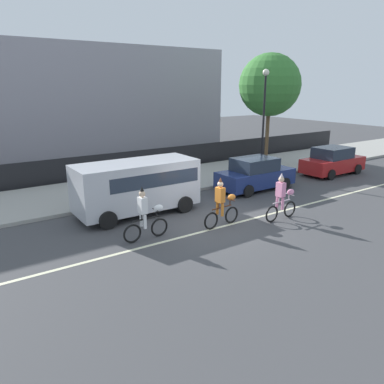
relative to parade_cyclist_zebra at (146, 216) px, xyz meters
name	(u,v)px	position (x,y,z in m)	size (l,w,h in m)	color
ground_plane	(211,224)	(2.75, -0.03, -0.84)	(80.00, 80.00, 0.00)	#424244
road_centre_line	(219,227)	(2.75, -0.53, -0.84)	(36.00, 0.14, 0.01)	beige
sidewalk_curb	(136,186)	(2.75, 6.47, -0.77)	(60.00, 5.00, 0.15)	#9E9B93
fence_line	(114,165)	(2.75, 9.37, -0.14)	(40.00, 0.08, 1.40)	black
building_backdrop	(30,103)	(0.27, 17.97, 3.10)	(28.00, 8.00, 7.88)	#99939E
parade_cyclist_zebra	(146,216)	(0.00, 0.00, 0.00)	(1.72, 0.50, 1.92)	black
parade_cyclist_orange	(222,205)	(2.94, -0.47, 0.00)	(1.72, 0.50, 1.92)	black
parade_cyclist_pink	(282,199)	(5.35, -1.22, 0.00)	(1.72, 0.50, 1.92)	black
parked_van_silver	(138,183)	(1.04, 2.67, 0.44)	(5.00, 2.22, 2.18)	silver
parked_car_red	(333,161)	(13.83, 2.60, -0.06)	(4.10, 1.92, 1.64)	#AD1E1E
parked_car_navy	(255,174)	(7.63, 2.69, -0.06)	(4.10, 1.92, 1.64)	navy
street_lamp_post	(264,107)	(9.83, 4.50, 3.15)	(0.36, 0.36, 5.86)	black
street_tree_near_lamp	(270,85)	(12.84, 7.12, 4.33)	(4.00, 4.00, 7.03)	brown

